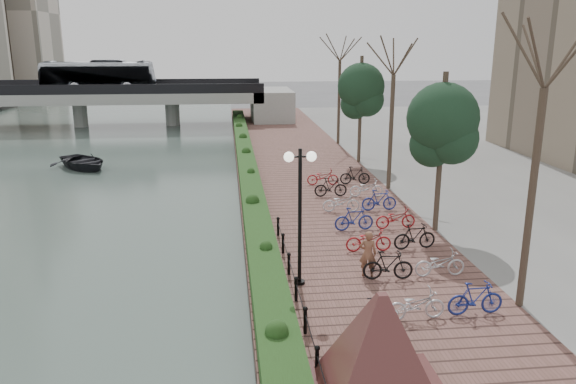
{
  "coord_description": "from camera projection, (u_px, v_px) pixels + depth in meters",
  "views": [
    {
      "loc": [
        -0.53,
        -12.5,
        8.07
      ],
      "look_at": [
        1.93,
        10.19,
        2.0
      ],
      "focal_mm": 35.0,
      "sensor_mm": 36.0,
      "label": 1
    }
  ],
  "objects": [
    {
      "name": "lamppost",
      "position": [
        300.0,
        187.0,
        17.42
      ],
      "size": [
        1.02,
        0.32,
        4.45
      ],
      "color": "black",
      "rests_on": "promenade"
    },
    {
      "name": "bridge",
      "position": [
        83.0,
        93.0,
        54.99
      ],
      "size": [
        36.0,
        10.77,
        6.5
      ],
      "color": "gray",
      "rests_on": "ground"
    },
    {
      "name": "chain_fence",
      "position": [
        300.0,
        305.0,
        15.99
      ],
      "size": [
        0.1,
        14.1,
        0.7
      ],
      "color": "black",
      "rests_on": "promenade"
    },
    {
      "name": "motorcycle",
      "position": [
        384.0,
        325.0,
        14.55
      ],
      "size": [
        0.58,
        1.59,
        0.98
      ],
      "primitive_type": null,
      "rotation": [
        0.0,
        0.0,
        0.06
      ],
      "color": "black",
      "rests_on": "promenade"
    },
    {
      "name": "pedestrian",
      "position": [
        368.0,
        254.0,
        18.65
      ],
      "size": [
        0.66,
        0.52,
        1.59
      ],
      "primitive_type": "imported",
      "rotation": [
        0.0,
        0.0,
        2.86
      ],
      "color": "brown",
      "rests_on": "promenade"
    },
    {
      "name": "bicycle_parking",
      "position": [
        374.0,
        218.0,
        23.47
      ],
      "size": [
        2.4,
        17.32,
        1.0
      ],
      "color": "silver",
      "rests_on": "promenade"
    },
    {
      "name": "hedge",
      "position": [
        248.0,
        170.0,
        33.21
      ],
      "size": [
        1.1,
        56.0,
        0.6
      ],
      "primitive_type": "cube",
      "color": "#223D16",
      "rests_on": "promenade"
    },
    {
      "name": "granite_monument",
      "position": [
        380.0,
        350.0,
        11.83
      ],
      "size": [
        4.97,
        4.97,
        2.59
      ],
      "color": "#4A2022",
      "rests_on": "promenade"
    },
    {
      "name": "boat",
      "position": [
        83.0,
        161.0,
        37.06
      ],
      "size": [
        5.41,
        5.6,
        0.95
      ],
      "primitive_type": "imported",
      "rotation": [
        0.0,
        0.0,
        0.68
      ],
      "color": "black",
      "rests_on": "river_water"
    },
    {
      "name": "street_trees",
      "position": [
        411.0,
        140.0,
        26.21
      ],
      "size": [
        3.2,
        37.12,
        6.8
      ],
      "color": "#3B2B23",
      "rests_on": "promenade"
    },
    {
      "name": "promenade",
      "position": [
        311.0,
        188.0,
        31.3
      ],
      "size": [
        8.0,
        75.0,
        0.5
      ],
      "primitive_type": "cube",
      "color": "brown",
      "rests_on": "ground"
    },
    {
      "name": "ground",
      "position": [
        255.0,
        374.0,
        14.14
      ],
      "size": [
        220.0,
        220.0,
        0.0
      ],
      "primitive_type": "plane",
      "color": "#59595B",
      "rests_on": "ground"
    },
    {
      "name": "river_water",
      "position": [
        6.0,
        171.0,
        36.59
      ],
      "size": [
        30.0,
        130.0,
        0.02
      ],
      "primitive_type": "cube",
      "color": "#3F4F49",
      "rests_on": "ground"
    }
  ]
}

